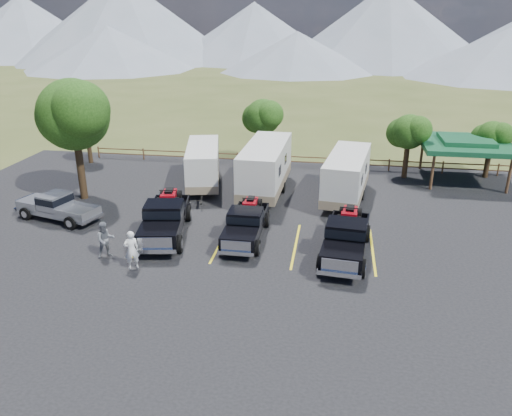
# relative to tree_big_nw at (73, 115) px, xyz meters

# --- Properties ---
(ground) EXTENTS (320.00, 320.00, 0.00)m
(ground) POSITION_rel_tree_big_nw_xyz_m (12.55, -9.03, -5.60)
(ground) COLOR #3F4B1F
(ground) RESTS_ON ground
(asphalt_lot) EXTENTS (44.00, 34.00, 0.04)m
(asphalt_lot) POSITION_rel_tree_big_nw_xyz_m (12.55, -6.03, -5.58)
(asphalt_lot) COLOR black
(asphalt_lot) RESTS_ON ground
(stall_lines) EXTENTS (12.12, 5.50, 0.01)m
(stall_lines) POSITION_rel_tree_big_nw_xyz_m (12.55, -5.03, -5.55)
(stall_lines) COLOR yellow
(stall_lines) RESTS_ON asphalt_lot
(tree_big_nw) EXTENTS (5.54, 5.18, 7.84)m
(tree_big_nw) POSITION_rel_tree_big_nw_xyz_m (0.00, 0.00, 0.00)
(tree_big_nw) COLOR black
(tree_big_nw) RESTS_ON ground
(tree_ne_a) EXTENTS (3.11, 2.92, 4.76)m
(tree_ne_a) POSITION_rel_tree_big_nw_xyz_m (21.52, 7.99, -2.11)
(tree_ne_a) COLOR black
(tree_ne_a) RESTS_ON ground
(tree_ne_b) EXTENTS (2.77, 2.59, 4.27)m
(tree_ne_b) POSITION_rel_tree_big_nw_xyz_m (27.52, 8.99, -2.47)
(tree_ne_b) COLOR black
(tree_ne_b) RESTS_ON ground
(tree_north) EXTENTS (3.46, 3.24, 5.25)m
(tree_north) POSITION_rel_tree_big_nw_xyz_m (10.52, 9.99, -1.76)
(tree_north) COLOR black
(tree_north) RESTS_ON ground
(tree_nw_small) EXTENTS (2.59, 2.43, 3.85)m
(tree_nw_small) POSITION_rel_tree_big_nw_xyz_m (-3.48, 7.99, -2.81)
(tree_nw_small) COLOR black
(tree_nw_small) RESTS_ON ground
(rail_fence) EXTENTS (36.12, 0.12, 1.00)m
(rail_fence) POSITION_rel_tree_big_nw_xyz_m (14.55, 9.47, -4.99)
(rail_fence) COLOR brown
(rail_fence) RESTS_ON ground
(pavilion) EXTENTS (6.20, 6.20, 3.22)m
(pavilion) POSITION_rel_tree_big_nw_xyz_m (25.55, 7.97, -2.81)
(pavilion) COLOR brown
(pavilion) RESTS_ON ground
(mountain_range) EXTENTS (209.00, 71.00, 20.00)m
(mountain_range) POSITION_rel_tree_big_nw_xyz_m (4.92, 96.95, 2.28)
(mountain_range) COLOR gray
(mountain_range) RESTS_ON ground
(rig_left) EXTENTS (3.17, 6.78, 2.18)m
(rig_left) POSITION_rel_tree_big_nw_xyz_m (7.32, -4.75, -4.51)
(rig_left) COLOR black
(rig_left) RESTS_ON asphalt_lot
(rig_center) EXTENTS (2.05, 5.77, 1.92)m
(rig_center) POSITION_rel_tree_big_nw_xyz_m (11.80, -4.53, -4.63)
(rig_center) COLOR black
(rig_center) RESTS_ON asphalt_lot
(rig_right) EXTENTS (2.71, 6.49, 2.11)m
(rig_right) POSITION_rel_tree_big_nw_xyz_m (17.12, -5.68, -4.54)
(rig_right) COLOR black
(rig_right) RESTS_ON asphalt_lot
(trailer_left) EXTENTS (3.58, 8.32, 2.88)m
(trailer_left) POSITION_rel_tree_big_nw_xyz_m (7.22, 3.78, -4.05)
(trailer_left) COLOR silver
(trailer_left) RESTS_ON asphalt_lot
(trailer_center) EXTENTS (2.75, 9.75, 3.39)m
(trailer_center) POSITION_rel_tree_big_nw_xyz_m (11.78, 2.86, -3.78)
(trailer_center) COLOR silver
(trailer_center) RESTS_ON asphalt_lot
(trailer_right) EXTENTS (3.26, 8.89, 3.07)m
(trailer_right) POSITION_rel_tree_big_nw_xyz_m (17.16, 2.42, -3.95)
(trailer_right) COLOR silver
(trailer_right) RESTS_ON asphalt_lot
(pickup_silver) EXTENTS (5.61, 3.02, 1.60)m
(pickup_silver) POSITION_rel_tree_big_nw_xyz_m (0.33, -3.74, -4.72)
(pickup_silver) COLOR gray
(pickup_silver) RESTS_ON asphalt_lot
(person_a) EXTENTS (0.85, 0.79, 1.96)m
(person_a) POSITION_rel_tree_big_nw_xyz_m (7.01, -8.79, -4.58)
(person_a) COLOR white
(person_a) RESTS_ON asphalt_lot
(person_b) EXTENTS (1.16, 1.11, 1.88)m
(person_b) POSITION_rel_tree_big_nw_xyz_m (5.25, -7.82, -4.62)
(person_b) COLOR slate
(person_b) RESTS_ON asphalt_lot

